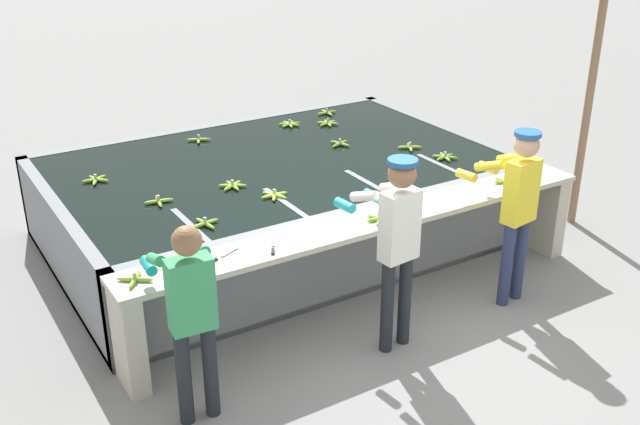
{
  "coord_description": "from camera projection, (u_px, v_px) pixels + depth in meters",
  "views": [
    {
      "loc": [
        -3.57,
        -4.69,
        3.66
      ],
      "look_at": [
        0.0,
        1.11,
        0.64
      ],
      "focal_mm": 42.0,
      "sensor_mm": 36.0,
      "label": 1
    }
  ],
  "objects": [
    {
      "name": "banana_bunch_ledge_0",
      "position": [
        507.0,
        182.0,
        7.43
      ],
      "size": [
        0.28,
        0.28,
        0.08
      ],
      "color": "#8CB738",
      "rests_on": "work_ledge"
    },
    {
      "name": "knife_0",
      "position": [
        273.0,
        248.0,
        6.11
      ],
      "size": [
        0.2,
        0.32,
        0.02
      ],
      "color": "silver",
      "rests_on": "work_ledge"
    },
    {
      "name": "ground_plane",
      "position": [
        384.0,
        318.0,
        6.84
      ],
      "size": [
        80.0,
        80.0,
        0.0
      ],
      "primitive_type": "plane",
      "color": "gray",
      "rests_on": "ground"
    },
    {
      "name": "banana_bunch_floating_9",
      "position": [
        328.0,
        123.0,
        9.23
      ],
      "size": [
        0.28,
        0.28,
        0.08
      ],
      "color": "#8CB738",
      "rests_on": "wash_tank"
    },
    {
      "name": "banana_bunch_floating_1",
      "position": [
        205.0,
        223.0,
        6.53
      ],
      "size": [
        0.28,
        0.28,
        0.08
      ],
      "color": "#7FAD33",
      "rests_on": "wash_tank"
    },
    {
      "name": "knife_1",
      "position": [
        219.0,
        258.0,
        5.95
      ],
      "size": [
        0.33,
        0.17,
        0.02
      ],
      "color": "silver",
      "rests_on": "work_ledge"
    },
    {
      "name": "banana_bunch_floating_2",
      "position": [
        410.0,
        147.0,
        8.4
      ],
      "size": [
        0.26,
        0.26,
        0.08
      ],
      "color": "#8CB738",
      "rests_on": "wash_tank"
    },
    {
      "name": "banana_bunch_floating_8",
      "position": [
        445.0,
        157.0,
        8.1
      ],
      "size": [
        0.28,
        0.28,
        0.08
      ],
      "color": "#75A333",
      "rests_on": "wash_tank"
    },
    {
      "name": "banana_bunch_floating_5",
      "position": [
        232.0,
        185.0,
        7.34
      ],
      "size": [
        0.26,
        0.28,
        0.08
      ],
      "color": "#8CB738",
      "rests_on": "wash_tank"
    },
    {
      "name": "banana_bunch_floating_4",
      "position": [
        199.0,
        139.0,
        8.65
      ],
      "size": [
        0.27,
        0.27,
        0.08
      ],
      "color": "#8CB738",
      "rests_on": "wash_tank"
    },
    {
      "name": "banana_bunch_floating_11",
      "position": [
        290.0,
        124.0,
        9.2
      ],
      "size": [
        0.28,
        0.28,
        0.08
      ],
      "color": "#8CB738",
      "rests_on": "wash_tank"
    },
    {
      "name": "banana_bunch_ledge_2",
      "position": [
        135.0,
        279.0,
        5.61
      ],
      "size": [
        0.25,
        0.25,
        0.08
      ],
      "color": "#8CB738",
      "rests_on": "work_ledge"
    },
    {
      "name": "worker_2",
      "position": [
        517.0,
        200.0,
        6.75
      ],
      "size": [
        0.47,
        0.74,
        1.68
      ],
      "color": "navy",
      "rests_on": "ground"
    },
    {
      "name": "work_ledge",
      "position": [
        372.0,
        245.0,
        6.76
      ],
      "size": [
        4.76,
        0.45,
        0.91
      ],
      "color": "#B7B2A3",
      "rests_on": "ground"
    },
    {
      "name": "worker_0",
      "position": [
        191.0,
        307.0,
        5.24
      ],
      "size": [
        0.44,
        0.72,
        1.57
      ],
      "color": "#1E2328",
      "rests_on": "ground"
    },
    {
      "name": "banana_bunch_floating_6",
      "position": [
        159.0,
        201.0,
        6.98
      ],
      "size": [
        0.28,
        0.28,
        0.08
      ],
      "color": "#8CB738",
      "rests_on": "wash_tank"
    },
    {
      "name": "banana_bunch_floating_3",
      "position": [
        96.0,
        180.0,
        7.49
      ],
      "size": [
        0.27,
        0.28,
        0.08
      ],
      "color": "#8CB738",
      "rests_on": "wash_tank"
    },
    {
      "name": "banana_bunch_floating_7",
      "position": [
        327.0,
        113.0,
        9.65
      ],
      "size": [
        0.28,
        0.28,
        0.08
      ],
      "color": "#8CB738",
      "rests_on": "wash_tank"
    },
    {
      "name": "wash_tank",
      "position": [
        277.0,
        200.0,
        8.23
      ],
      "size": [
        4.76,
        3.15,
        0.91
      ],
      "color": "gray",
      "rests_on": "ground"
    },
    {
      "name": "banana_bunch_ledge_1",
      "position": [
        381.0,
        219.0,
        6.61
      ],
      "size": [
        0.28,
        0.28,
        0.08
      ],
      "color": "#75A333",
      "rests_on": "work_ledge"
    },
    {
      "name": "worker_1",
      "position": [
        396.0,
        235.0,
        6.05
      ],
      "size": [
        0.45,
        0.74,
        1.7
      ],
      "color": "#1E2328",
      "rests_on": "ground"
    },
    {
      "name": "support_post_right",
      "position": [
        591.0,
        88.0,
        8.14
      ],
      "size": [
        0.09,
        0.09,
        3.2
      ],
      "color": "#846647",
      "rests_on": "ground"
    },
    {
      "name": "banana_bunch_floating_0",
      "position": [
        274.0,
        195.0,
        7.12
      ],
      "size": [
        0.28,
        0.26,
        0.08
      ],
      "color": "#9EC642",
      "rests_on": "wash_tank"
    },
    {
      "name": "banana_bunch_floating_10",
      "position": [
        340.0,
        144.0,
        8.51
      ],
      "size": [
        0.27,
        0.27,
        0.08
      ],
      "color": "#75A333",
      "rests_on": "wash_tank"
    }
  ]
}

